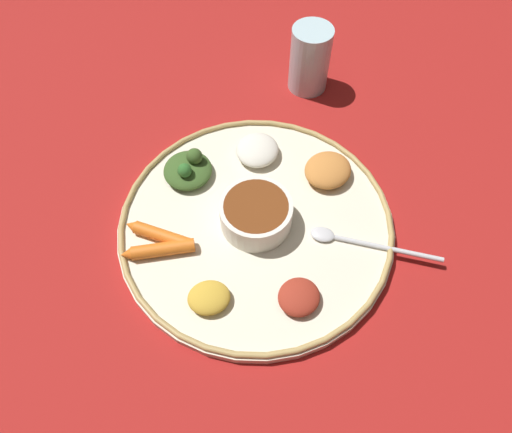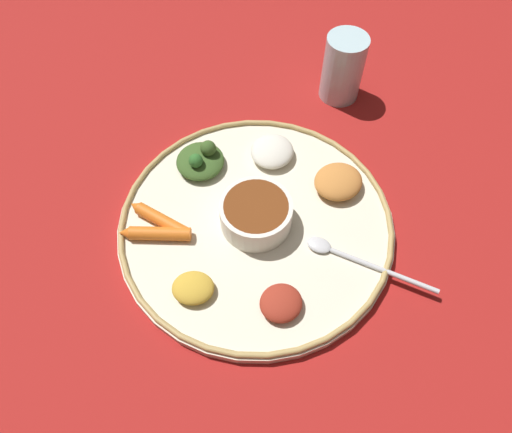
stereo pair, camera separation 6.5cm
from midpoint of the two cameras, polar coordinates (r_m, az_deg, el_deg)
name	(u,v)px [view 2 (the right image)]	position (r m, az deg, el deg)	size (l,w,h in m)	color
ground_plane	(256,227)	(0.67, 2.75, -1.55)	(2.40, 2.40, 0.00)	maroon
platter	(256,225)	(0.67, 2.77, -1.24)	(0.39, 0.39, 0.01)	beige
platter_rim	(256,221)	(0.66, 2.81, -0.78)	(0.39, 0.39, 0.01)	tan
center_bowl	(256,213)	(0.64, 2.88, 0.16)	(0.10, 0.10, 0.04)	silver
spoon	(351,257)	(0.65, 14.42, -5.14)	(0.04, 0.18, 0.01)	silver
greens_pile	(201,160)	(0.71, -4.23, 6.79)	(0.09, 0.09, 0.04)	#385623
carrot_near_spoon	(158,218)	(0.66, -9.27, -0.45)	(0.04, 0.10, 0.02)	orange
carrot_outer	(156,234)	(0.65, -9.51, -2.32)	(0.05, 0.10, 0.02)	orange
mound_rice_white	(272,151)	(0.72, 4.59, 7.84)	(0.07, 0.07, 0.03)	silver
mound_squash	(338,182)	(0.70, 12.73, 4.02)	(0.07, 0.07, 0.03)	#C67A38
mound_lentil_yellow	(193,288)	(0.60, -4.71, -9.03)	(0.06, 0.05, 0.02)	gold
mound_beet	(281,303)	(0.60, 6.26, -10.82)	(0.06, 0.05, 0.02)	maroon
drinking_glass	(342,71)	(0.83, 12.88, 16.91)	(0.07, 0.07, 0.11)	silver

